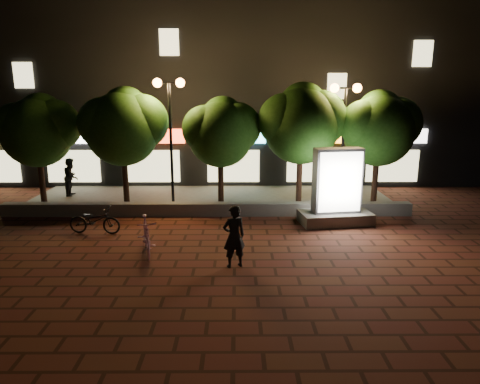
{
  "coord_description": "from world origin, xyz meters",
  "views": [
    {
      "loc": [
        1.19,
        -11.97,
        4.73
      ],
      "look_at": [
        1.28,
        1.5,
        1.53
      ],
      "focal_mm": 31.6,
      "sensor_mm": 36.0,
      "label": 1
    }
  ],
  "objects_px": {
    "tree_mid": "(222,130)",
    "pedestrian": "(71,177)",
    "scooter_pink": "(146,236)",
    "tree_right": "(302,121)",
    "tree_far_right": "(380,126)",
    "tree_far_left": "(38,128)",
    "scooter_parked": "(95,220)",
    "street_lamp_right": "(344,113)",
    "tree_left": "(124,124)",
    "rider": "(234,236)",
    "ad_kiosk": "(336,194)",
    "street_lamp_left": "(170,110)"
  },
  "relations": [
    {
      "from": "tree_left",
      "to": "tree_right",
      "type": "distance_m",
      "value": 7.3
    },
    {
      "from": "scooter_pink",
      "to": "pedestrian",
      "type": "bearing_deg",
      "value": 108.46
    },
    {
      "from": "tree_left",
      "to": "tree_right",
      "type": "xyz_separation_m",
      "value": [
        7.3,
        0.0,
        0.12
      ]
    },
    {
      "from": "tree_far_left",
      "to": "tree_mid",
      "type": "bearing_deg",
      "value": -0.0
    },
    {
      "from": "tree_right",
      "to": "ad_kiosk",
      "type": "relative_size",
      "value": 1.81
    },
    {
      "from": "tree_far_left",
      "to": "tree_mid",
      "type": "height_order",
      "value": "tree_far_left"
    },
    {
      "from": "rider",
      "to": "street_lamp_left",
      "type": "bearing_deg",
      "value": -88.74
    },
    {
      "from": "scooter_pink",
      "to": "pedestrian",
      "type": "distance_m",
      "value": 8.59
    },
    {
      "from": "street_lamp_right",
      "to": "scooter_parked",
      "type": "bearing_deg",
      "value": -159.83
    },
    {
      "from": "scooter_pink",
      "to": "rider",
      "type": "bearing_deg",
      "value": -36.99
    },
    {
      "from": "tree_right",
      "to": "scooter_parked",
      "type": "distance_m",
      "value": 8.92
    },
    {
      "from": "tree_mid",
      "to": "ad_kiosk",
      "type": "height_order",
      "value": "tree_mid"
    },
    {
      "from": "ad_kiosk",
      "to": "pedestrian",
      "type": "distance_m",
      "value": 11.93
    },
    {
      "from": "tree_mid",
      "to": "pedestrian",
      "type": "bearing_deg",
      "value": 167.41
    },
    {
      "from": "street_lamp_right",
      "to": "scooter_parked",
      "type": "relative_size",
      "value": 2.79
    },
    {
      "from": "ad_kiosk",
      "to": "rider",
      "type": "height_order",
      "value": "ad_kiosk"
    },
    {
      "from": "tree_far_left",
      "to": "scooter_pink",
      "type": "xyz_separation_m",
      "value": [
        5.43,
        -5.5,
        -2.73
      ]
    },
    {
      "from": "tree_far_left",
      "to": "tree_far_right",
      "type": "xyz_separation_m",
      "value": [
        14.0,
        0.0,
        0.08
      ]
    },
    {
      "from": "rider",
      "to": "tree_far_left",
      "type": "bearing_deg",
      "value": -60.3
    },
    {
      "from": "tree_mid",
      "to": "scooter_pink",
      "type": "height_order",
      "value": "tree_mid"
    },
    {
      "from": "tree_right",
      "to": "ad_kiosk",
      "type": "distance_m",
      "value": 3.64
    },
    {
      "from": "ad_kiosk",
      "to": "pedestrian",
      "type": "xyz_separation_m",
      "value": [
        -11.21,
        4.08,
        -0.18
      ]
    },
    {
      "from": "street_lamp_right",
      "to": "tree_far_left",
      "type": "bearing_deg",
      "value": 178.79
    },
    {
      "from": "street_lamp_right",
      "to": "pedestrian",
      "type": "distance_m",
      "value": 12.4
    },
    {
      "from": "scooter_pink",
      "to": "tree_right",
      "type": "bearing_deg",
      "value": 29.41
    },
    {
      "from": "tree_left",
      "to": "scooter_parked",
      "type": "height_order",
      "value": "tree_left"
    },
    {
      "from": "tree_left",
      "to": "scooter_parked",
      "type": "relative_size",
      "value": 2.74
    },
    {
      "from": "rider",
      "to": "tree_mid",
      "type": "bearing_deg",
      "value": -106.55
    },
    {
      "from": "tree_far_right",
      "to": "scooter_parked",
      "type": "bearing_deg",
      "value": -161.29
    },
    {
      "from": "tree_far_left",
      "to": "scooter_parked",
      "type": "height_order",
      "value": "tree_far_left"
    },
    {
      "from": "tree_far_right",
      "to": "scooter_parked",
      "type": "height_order",
      "value": "tree_far_right"
    },
    {
      "from": "tree_left",
      "to": "street_lamp_left",
      "type": "height_order",
      "value": "street_lamp_left"
    },
    {
      "from": "street_lamp_left",
      "to": "tree_left",
      "type": "bearing_deg",
      "value": 172.3
    },
    {
      "from": "tree_right",
      "to": "pedestrian",
      "type": "relative_size",
      "value": 2.92
    },
    {
      "from": "tree_far_left",
      "to": "pedestrian",
      "type": "xyz_separation_m",
      "value": [
        0.54,
        1.55,
        -2.34
      ]
    },
    {
      "from": "tree_right",
      "to": "tree_far_right",
      "type": "distance_m",
      "value": 3.2
    },
    {
      "from": "tree_far_right",
      "to": "street_lamp_left",
      "type": "distance_m",
      "value": 8.58
    },
    {
      "from": "pedestrian",
      "to": "tree_far_left",
      "type": "bearing_deg",
      "value": 156.41
    },
    {
      "from": "tree_mid",
      "to": "scooter_pink",
      "type": "relative_size",
      "value": 2.41
    },
    {
      "from": "tree_left",
      "to": "pedestrian",
      "type": "bearing_deg",
      "value": 152.32
    },
    {
      "from": "street_lamp_left",
      "to": "pedestrian",
      "type": "distance_m",
      "value": 6.07
    },
    {
      "from": "scooter_pink",
      "to": "tree_far_right",
      "type": "bearing_deg",
      "value": 16.43
    },
    {
      "from": "tree_far_left",
      "to": "tree_left",
      "type": "relative_size",
      "value": 0.95
    },
    {
      "from": "tree_far_right",
      "to": "rider",
      "type": "height_order",
      "value": "tree_far_right"
    },
    {
      "from": "ad_kiosk",
      "to": "tree_right",
      "type": "bearing_deg",
      "value": 110.58
    },
    {
      "from": "rider",
      "to": "tree_right",
      "type": "bearing_deg",
      "value": -134.39
    },
    {
      "from": "tree_right",
      "to": "scooter_parked",
      "type": "xyz_separation_m",
      "value": [
        -7.53,
        -3.63,
        -3.1
      ]
    },
    {
      "from": "street_lamp_right",
      "to": "rider",
      "type": "distance_m",
      "value": 8.2
    },
    {
      "from": "tree_far_left",
      "to": "ad_kiosk",
      "type": "xyz_separation_m",
      "value": [
        11.75,
        -2.53,
        -2.17
      ]
    },
    {
      "from": "street_lamp_left",
      "to": "street_lamp_right",
      "type": "height_order",
      "value": "street_lamp_left"
    }
  ]
}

